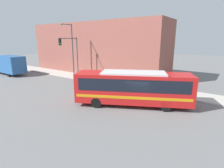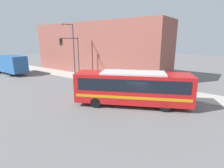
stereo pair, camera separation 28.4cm
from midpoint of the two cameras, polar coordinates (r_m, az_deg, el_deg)
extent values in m
plane|color=slate|center=(15.86, 8.41, -7.42)|extent=(120.00, 120.00, 0.00)
cube|color=#B7B2A8|center=(33.40, -17.96, 3.76)|extent=(3.17, 70.00, 0.13)
cube|color=brown|center=(31.48, -4.86, 11.53)|extent=(6.00, 25.71, 8.55)
cube|color=red|center=(15.73, 7.22, -1.14)|extent=(6.79, 10.14, 2.56)
cube|color=black|center=(15.61, 7.28, 0.49)|extent=(6.46, 9.44, 1.06)
cube|color=orange|center=(15.89, 7.16, -3.10)|extent=(6.64, 9.80, 0.24)
cube|color=silver|center=(15.43, 7.38, 3.62)|extent=(4.56, 5.99, 0.16)
cylinder|color=black|center=(17.50, -3.08, -3.56)|extent=(0.66, 0.94, 0.91)
cylinder|color=black|center=(15.48, -4.82, -6.06)|extent=(0.66, 0.94, 0.91)
cylinder|color=black|center=(17.29, 16.50, -4.39)|extent=(0.66, 0.94, 0.91)
cylinder|color=black|center=(15.23, 17.49, -7.05)|extent=(0.66, 0.94, 0.91)
cube|color=#265999|center=(33.75, -29.36, 5.72)|extent=(2.40, 5.27, 2.72)
cube|color=silver|center=(37.13, -31.70, 5.44)|extent=(2.28, 2.05, 1.93)
cylinder|color=black|center=(32.63, -29.98, 2.97)|extent=(0.25, 0.90, 0.90)
cylinder|color=#999999|center=(22.37, 3.11, 0.31)|extent=(0.26, 0.26, 0.54)
sphere|color=#999999|center=(22.28, 3.12, 1.18)|extent=(0.25, 0.25, 0.25)
cylinder|color=#999999|center=(22.29, 3.42, 0.32)|extent=(0.12, 0.16, 0.12)
cylinder|color=#47474C|center=(26.88, -10.61, 8.36)|extent=(0.16, 0.16, 5.97)
cylinder|color=#47474C|center=(25.67, -13.57, 14.28)|extent=(3.20, 0.11, 0.11)
cube|color=black|center=(24.78, -16.02, 13.09)|extent=(0.30, 0.24, 0.90)
sphere|color=#19D83F|center=(24.68, -15.78, 12.58)|extent=(0.18, 0.18, 0.18)
cylinder|color=#47474C|center=(24.53, -4.41, 2.32)|extent=(0.06, 0.06, 1.18)
cylinder|color=#4C4C51|center=(24.40, -4.45, 3.93)|extent=(0.14, 0.14, 0.22)
cylinder|color=#47474C|center=(27.64, -12.06, 10.41)|extent=(0.18, 0.18, 7.86)
cylinder|color=#47474C|center=(27.04, -14.05, 18.36)|extent=(1.86, 0.11, 0.11)
ellipsoid|color=gray|center=(26.44, -15.66, 18.18)|extent=(0.56, 0.28, 0.20)
camera|label=1|loc=(0.14, -89.55, 0.12)|focal=28.00mm
camera|label=2|loc=(0.14, 90.45, -0.12)|focal=28.00mm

